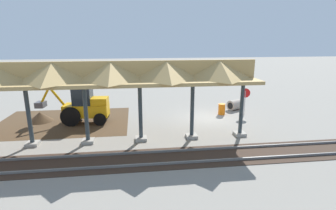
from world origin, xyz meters
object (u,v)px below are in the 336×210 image
(stop_sign, at_px, (245,96))
(backhoe, at_px, (84,106))
(concrete_pipe, at_px, (235,105))
(traffic_barrel, at_px, (222,109))

(stop_sign, height_order, backhoe, backhoe)
(concrete_pipe, height_order, traffic_barrel, traffic_barrel)
(concrete_pipe, xyz_separation_m, traffic_barrel, (1.61, 1.27, 0.01))
(backhoe, height_order, concrete_pipe, backhoe)
(stop_sign, relative_size, backhoe, 0.42)
(stop_sign, bearing_deg, concrete_pipe, -83.47)
(stop_sign, xyz_separation_m, backhoe, (12.59, 0.46, -0.32))
(backhoe, bearing_deg, concrete_pipe, -170.55)
(backhoe, bearing_deg, traffic_barrel, -175.79)
(stop_sign, bearing_deg, traffic_barrel, -10.49)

